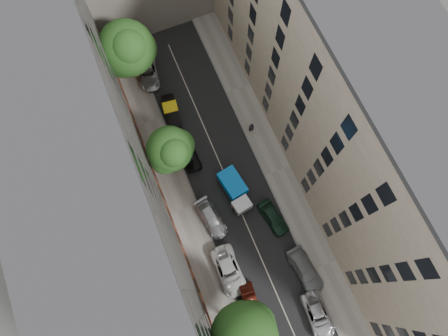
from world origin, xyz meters
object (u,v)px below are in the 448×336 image
car_left_1 (250,303)px  car_left_4 (189,153)px  car_left_6 (148,73)px  car_right_1 (305,270)px  tarp_truck (235,190)px  car_left_3 (211,218)px  car_left_2 (229,271)px  lamp_post (228,287)px  car_right_0 (318,315)px  tree_mid (171,150)px  car_left_5 (171,111)px  pedestrian (251,128)px  tree_far (128,50)px  car_right_2 (273,217)px

car_left_1 → car_left_4: bearing=96.6°
car_left_6 → car_right_1: bearing=-65.7°
car_left_4 → tarp_truck: bearing=-62.5°
car_left_3 → car_left_6: size_ratio=0.95×
car_left_2 → car_right_1: 7.71m
tarp_truck → lamp_post: 10.24m
car_left_4 → car_left_3: bearing=-92.9°
car_right_0 → tree_mid: bearing=113.8°
tarp_truck → car_left_6: bearing=93.1°
car_left_1 → lamp_post: size_ratio=0.64×
car_left_5 → lamp_post: size_ratio=0.68×
car_left_6 → pedestrian: pedestrian is taller
pedestrian → car_left_1: bearing=78.4°
car_left_4 → car_right_0: bearing=-74.3°
tree_mid → tree_far: size_ratio=0.83×
car_right_0 → car_left_4: bearing=108.7°
car_left_4 → lamp_post: lamp_post is taller
tarp_truck → lamp_post: bearing=-126.5°
car_left_5 → tarp_truck: bearing=-68.3°
car_left_1 → car_right_0: bearing=-26.1°
car_right_1 → tree_mid: tree_mid is taller
car_left_3 → car_left_6: bearing=82.0°
car_right_2 → lamp_post: (-7.09, -4.65, 3.23)m
car_left_1 → car_left_6: (-0.80, 28.00, 0.04)m
car_left_1 → lamp_post: 4.21m
tarp_truck → pedestrian: 7.45m
car_right_2 → lamp_post: size_ratio=0.68×
car_left_3 → car_right_1: bearing=-60.7°
car_left_1 → tarp_truck: bearing=81.2°
car_right_2 → tree_mid: 12.73m
car_left_3 → car_right_2: 6.49m
car_left_6 → car_right_1: size_ratio=0.98×
car_left_3 → car_right_0: size_ratio=0.98×
car_left_1 → car_left_6: car_left_6 is taller
car_left_3 → car_right_1: size_ratio=0.93×
car_left_1 → car_left_6: 28.01m
car_left_5 → car_right_1: (6.34, -21.69, 0.03)m
car_left_6 → car_right_1: (7.14, -27.32, 0.04)m
tree_mid → lamp_post: bearing=-89.1°
pedestrian → car_left_5: bearing=-23.8°
car_right_2 → tarp_truck: bearing=112.4°
car_right_0 → car_left_5: bearing=105.5°
car_left_2 → car_right_0: (6.40, -7.20, -0.08)m
car_right_1 → tarp_truck: bearing=101.9°
car_right_0 → car_left_3: bearing=118.6°
car_right_0 → lamp_post: size_ratio=0.77×
car_left_1 → car_left_3: 9.21m
car_left_2 → car_left_6: 24.40m
car_left_3 → tree_mid: 8.49m
car_left_4 → car_left_5: size_ratio=1.05×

